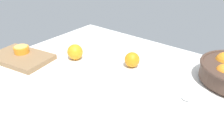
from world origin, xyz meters
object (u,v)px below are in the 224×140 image
at_px(orange_half_0, 21,49).
at_px(spoon, 178,95).
at_px(cutting_board, 21,57).
at_px(loose_orange_1, 132,60).
at_px(loose_orange_0, 75,52).

height_order(orange_half_0, spoon, orange_half_0).
xyz_separation_m(cutting_board, loose_orange_1, (0.44, 0.27, 0.02)).
xyz_separation_m(cutting_board, loose_orange_0, (0.19, 0.16, 0.02)).
bearing_deg(loose_orange_1, cutting_board, -149.00).
xyz_separation_m(orange_half_0, loose_orange_1, (0.46, 0.24, -0.01)).
height_order(cutting_board, loose_orange_0, loose_orange_0).
distance_m(loose_orange_1, spoon, 0.26).
bearing_deg(loose_orange_1, orange_half_0, -152.15).
height_order(loose_orange_1, spoon, loose_orange_1).
bearing_deg(loose_orange_1, loose_orange_0, -157.46).
bearing_deg(loose_orange_0, cutting_board, -139.99).
bearing_deg(loose_orange_0, spoon, 2.88).
xyz_separation_m(orange_half_0, loose_orange_0, (0.21, 0.14, -0.00)).
bearing_deg(spoon, cutting_board, -164.84).
bearing_deg(cutting_board, loose_orange_1, 31.00).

